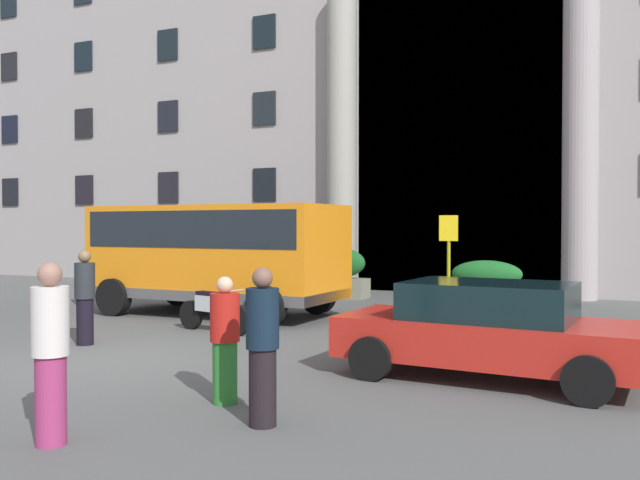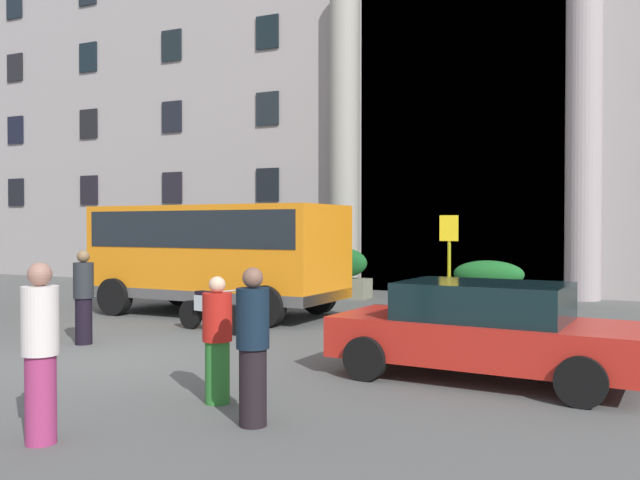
% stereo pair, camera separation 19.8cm
% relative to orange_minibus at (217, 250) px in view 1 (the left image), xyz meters
% --- Properties ---
extents(ground_plane, '(80.00, 64.00, 0.12)m').
position_rel_orange_minibus_xyz_m(ground_plane, '(1.44, -5.50, -1.65)').
color(ground_plane, '#515251').
extents(office_building_facade, '(42.50, 9.76, 16.65)m').
position_rel_orange_minibus_xyz_m(office_building_facade, '(1.45, 11.97, 6.73)').
color(office_building_facade, '#9A9492').
rests_on(office_building_facade, ground_plane).
extents(orange_minibus, '(6.18, 2.92, 2.65)m').
position_rel_orange_minibus_xyz_m(orange_minibus, '(0.00, 0.00, 0.00)').
color(orange_minibus, orange).
rests_on(orange_minibus, ground_plane).
extents(bus_stop_sign, '(0.44, 0.08, 2.41)m').
position_rel_orange_minibus_xyz_m(bus_stop_sign, '(5.29, 1.71, -0.09)').
color(bus_stop_sign, '#999B13').
rests_on(bus_stop_sign, ground_plane).
extents(hedge_planter_entrance_left, '(1.95, 0.77, 1.53)m').
position_rel_orange_minibus_xyz_m(hedge_planter_entrance_left, '(1.10, 4.86, -0.85)').
color(hedge_planter_entrance_left, gray).
rests_on(hedge_planter_entrance_left, ground_plane).
extents(hedge_planter_west, '(1.86, 0.90, 1.63)m').
position_rel_orange_minibus_xyz_m(hedge_planter_west, '(-8.26, 5.24, -0.80)').
color(hedge_planter_west, gray).
rests_on(hedge_planter_west, ground_plane).
extents(hedge_planter_far_west, '(2.00, 0.81, 1.22)m').
position_rel_orange_minibus_xyz_m(hedge_planter_far_west, '(5.61, 4.84, -1.00)').
color(hedge_planter_far_west, slate).
rests_on(hedge_planter_far_west, ground_plane).
extents(hedge_planter_east, '(1.58, 0.76, 1.40)m').
position_rel_orange_minibus_xyz_m(hedge_planter_east, '(-4.52, 5.38, -0.91)').
color(hedge_planter_east, gray).
rests_on(hedge_planter_east, ground_plane).
extents(parked_estate_mid, '(4.31, 2.22, 1.37)m').
position_rel_orange_minibus_xyz_m(parked_estate_mid, '(7.28, -4.25, -0.89)').
color(parked_estate_mid, red).
rests_on(parked_estate_mid, ground_plane).
extents(scooter_by_planter, '(1.95, 0.70, 0.89)m').
position_rel_orange_minibus_xyz_m(scooter_by_planter, '(1.38, -2.31, -1.13)').
color(scooter_by_planter, black).
rests_on(scooter_by_planter, ground_plane).
extents(pedestrian_man_crossing, '(0.36, 0.36, 1.55)m').
position_rel_orange_minibus_xyz_m(pedestrian_man_crossing, '(4.59, -6.90, -0.82)').
color(pedestrian_man_crossing, '#2A732B').
rests_on(pedestrian_man_crossing, ground_plane).
extents(pedestrian_man_red_shirt, '(0.36, 0.36, 1.80)m').
position_rel_orange_minibus_xyz_m(pedestrian_man_red_shirt, '(3.85, -8.92, -0.68)').
color(pedestrian_man_red_shirt, '#9C2F61').
rests_on(pedestrian_man_red_shirt, ground_plane).
extents(pedestrian_child_trailing, '(0.36, 0.36, 1.72)m').
position_rel_orange_minibus_xyz_m(pedestrian_child_trailing, '(0.09, -4.50, -0.72)').
color(pedestrian_child_trailing, black).
rests_on(pedestrian_child_trailing, ground_plane).
extents(pedestrian_woman_with_bag, '(0.36, 0.36, 1.72)m').
position_rel_orange_minibus_xyz_m(pedestrian_woman_with_bag, '(5.46, -7.52, -0.72)').
color(pedestrian_woman_with_bag, black).
rests_on(pedestrian_woman_with_bag, ground_plane).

